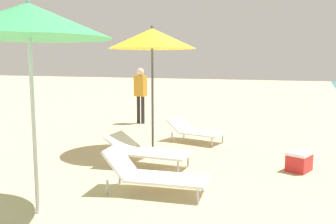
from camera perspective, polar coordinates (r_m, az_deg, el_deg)
The scene contains 7 objects.
umbrella_second at distance 4.73m, azimuth -21.09°, elevation 13.23°, with size 1.99×1.99×2.67m.
lounger_second_shoreside at distance 5.40m, azimuth -2.41°, elevation -9.66°, with size 1.57×0.77×0.65m.
umbrella_farthest at distance 7.69m, azimuth -2.51°, elevation 11.43°, with size 1.84×1.84×2.66m.
lounger_farthest_shoreside at distance 8.77m, azimuth 4.33°, elevation -2.91°, with size 1.44×0.91×0.53m.
lounger_farthest_inland at distance 6.65m, azimuth -3.16°, elevation -6.01°, with size 1.53×0.71×0.58m.
person_walking_near at distance 11.32m, azimuth -4.35°, elevation 3.51°, with size 0.39×0.28×1.73m.
cooler_box at distance 6.85m, azimuth 19.91°, elevation -7.30°, with size 0.47×0.52×0.34m.
Camera 1 is at (3.82, 0.30, 1.91)m, focal length 38.80 mm.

